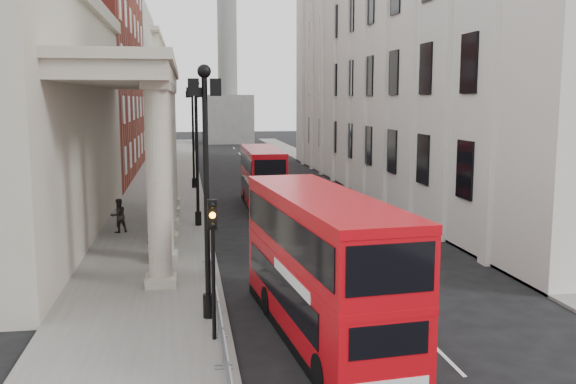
% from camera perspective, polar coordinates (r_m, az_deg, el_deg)
% --- Properties ---
extents(ground, '(260.00, 260.00, 0.00)m').
position_cam_1_polar(ground, '(18.34, -4.63, -15.39)').
color(ground, black).
rests_on(ground, ground).
extents(sidewalk_west, '(6.00, 140.00, 0.12)m').
position_cam_1_polar(sidewalk_west, '(47.36, -11.13, -0.74)').
color(sidewalk_west, slate).
rests_on(sidewalk_west, ground).
extents(sidewalk_east, '(3.00, 140.00, 0.12)m').
position_cam_1_polar(sidewalk_east, '(49.57, 8.29, -0.27)').
color(sidewalk_east, slate).
rests_on(sidewalk_east, ground).
extents(kerb, '(0.20, 140.00, 0.14)m').
position_cam_1_polar(kerb, '(47.34, -7.56, -0.65)').
color(kerb, slate).
rests_on(kerb, ground).
extents(portico_building, '(9.00, 28.00, 12.00)m').
position_cam_1_polar(portico_building, '(36.00, -24.12, 5.40)').
color(portico_building, '#A19A87').
rests_on(portico_building, ground).
extents(brick_building, '(9.00, 32.00, 22.00)m').
position_cam_1_polar(brick_building, '(65.52, -17.56, 11.09)').
color(brick_building, maroon).
rests_on(brick_building, ground).
extents(west_building_far, '(9.00, 30.00, 20.00)m').
position_cam_1_polar(west_building_far, '(97.24, -14.78, 9.57)').
color(west_building_far, '#A19A87').
rests_on(west_building_far, ground).
extents(east_building, '(8.00, 55.00, 25.00)m').
position_cam_1_polar(east_building, '(51.97, 10.62, 13.82)').
color(east_building, beige).
rests_on(east_building, ground).
extents(monument_column, '(8.00, 8.00, 54.20)m').
position_cam_1_polar(monument_column, '(109.34, -5.42, 12.77)').
color(monument_column, '#60605E').
rests_on(monument_column, ground).
extents(lamp_post_south, '(1.05, 0.44, 8.32)m').
position_cam_1_polar(lamp_post_south, '(20.91, -7.29, 1.50)').
color(lamp_post_south, black).
rests_on(lamp_post_south, sidewalk_west).
extents(lamp_post_mid, '(1.05, 0.44, 8.32)m').
position_cam_1_polar(lamp_post_mid, '(36.85, -8.12, 4.39)').
color(lamp_post_mid, black).
rests_on(lamp_post_mid, sidewalk_west).
extents(lamp_post_north, '(1.05, 0.44, 8.32)m').
position_cam_1_polar(lamp_post_north, '(52.82, -8.45, 5.54)').
color(lamp_post_north, black).
rests_on(lamp_post_north, sidewalk_west).
extents(traffic_light, '(0.28, 0.33, 4.30)m').
position_cam_1_polar(traffic_light, '(19.23, -6.70, -4.54)').
color(traffic_light, black).
rests_on(traffic_light, sidewalk_west).
extents(crowd_barriers, '(0.50, 18.75, 1.10)m').
position_cam_1_polar(crowd_barriers, '(20.15, -6.18, -11.15)').
color(crowd_barriers, gray).
rests_on(crowd_barriers, sidewalk_west).
extents(bus_near, '(3.50, 10.59, 4.49)m').
position_cam_1_polar(bus_near, '(19.82, 3.00, -6.37)').
color(bus_near, red).
rests_on(bus_near, ground).
extents(bus_far, '(2.38, 9.36, 4.03)m').
position_cam_1_polar(bus_far, '(43.71, -2.30, 1.37)').
color(bus_far, '#B60810').
rests_on(bus_far, ground).
extents(pedestrian_a, '(0.71, 0.51, 1.84)m').
position_cam_1_polar(pedestrian_a, '(30.52, -11.81, -3.85)').
color(pedestrian_a, black).
rests_on(pedestrian_a, sidewalk_west).
extents(pedestrian_b, '(1.14, 1.07, 1.87)m').
position_cam_1_polar(pedestrian_b, '(36.16, -14.84, -2.04)').
color(pedestrian_b, '#2A2321').
rests_on(pedestrian_b, sidewalk_west).
extents(pedestrian_c, '(1.06, 0.83, 1.90)m').
position_cam_1_polar(pedestrian_c, '(37.18, -11.64, -1.62)').
color(pedestrian_c, black).
rests_on(pedestrian_c, sidewalk_west).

